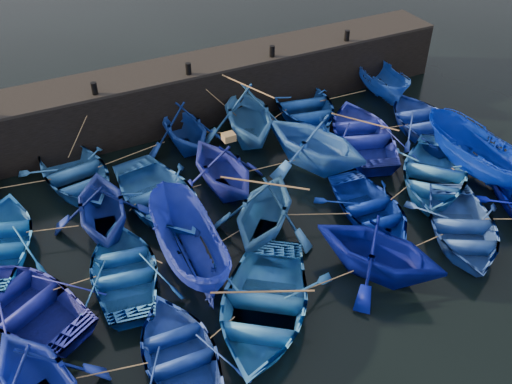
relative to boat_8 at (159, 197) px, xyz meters
name	(u,v)px	position (x,y,z in m)	size (l,w,h in m)	color
ground	(299,261)	(3.22, -4.68, -0.55)	(120.00, 120.00, 0.00)	black
quay_wall	(184,94)	(3.22, 5.82, 0.70)	(26.00, 2.50, 2.50)	black
quay_top	(182,67)	(3.22, 5.82, 2.01)	(26.00, 2.50, 0.12)	black
bollard_1	(94,88)	(-0.78, 4.92, 2.32)	(0.24, 0.24, 0.50)	black
bollard_2	(188,69)	(3.22, 4.92, 2.32)	(0.24, 0.24, 0.50)	black
bollard_3	(272,51)	(7.22, 4.92, 2.32)	(0.24, 0.24, 0.50)	black
bollard_4	(347,36)	(11.22, 4.92, 2.32)	(0.24, 0.24, 0.50)	black
boat_1	(75,174)	(-2.44, 2.90, -0.03)	(3.60, 5.03, 1.04)	blue
boat_2	(184,127)	(2.32, 3.48, 0.50)	(3.41, 3.96, 2.08)	navy
boat_3	(248,114)	(5.02, 2.91, 0.72)	(4.15, 4.81, 2.53)	#2C67B2
boat_4	(303,105)	(8.20, 3.58, 0.02)	(3.90, 5.45, 1.13)	#12419D
boat_5	(381,81)	(12.52, 3.51, 0.29)	(1.62, 4.30, 1.67)	#1843AB
boat_7	(102,206)	(-2.11, -0.28, 0.54)	(3.56, 4.13, 2.17)	navy
boat_8	(159,197)	(0.00, 0.00, 0.00)	(3.77, 5.28, 1.09)	blue
boat_9	(222,167)	(2.56, 0.02, 0.55)	(3.59, 4.17, 2.19)	navy
boat_10	(315,140)	(6.53, -0.13, 0.70)	(4.09, 4.75, 2.50)	blue
boat_11	(363,134)	(9.23, 0.30, 0.01)	(3.82, 5.34, 1.11)	#1C29A7
boat_12	(424,121)	(12.33, 0.04, -0.03)	(3.55, 4.96, 1.03)	#1E3DAD
boat_13	(22,301)	(-5.27, -2.91, -0.03)	(3.58, 5.00, 1.04)	navy
boat_14	(125,269)	(-2.16, -2.94, -0.08)	(3.24, 4.54, 0.94)	#1B59AE
boat_15	(188,245)	(-0.13, -3.30, 0.41)	(1.86, 4.95, 1.91)	#1A2C9E
boat_16	(264,210)	(2.80, -2.97, 0.56)	(3.62, 4.20, 2.21)	#23588E
boat_17	(370,208)	(6.62, -3.91, -0.09)	(3.13, 4.37, 0.91)	navy
boat_18	(434,174)	(9.98, -3.35, 0.00)	(3.77, 5.28, 1.09)	blue
boat_19	(477,157)	(11.76, -3.67, 0.46)	(1.96, 5.20, 2.01)	#001FA2
boat_20	(36,380)	(-5.32, -6.32, 0.50)	(3.43, 3.98, 2.10)	#1227A5
boat_21	(180,353)	(-1.70, -6.70, -0.10)	(3.11, 4.35, 0.90)	navy
boat_22	(262,306)	(1.02, -6.31, 0.02)	(3.93, 5.49, 1.14)	blue
boat_23	(379,249)	(5.14, -6.31, 0.58)	(3.70, 4.30, 2.26)	#000975
boat_24	(462,228)	(8.80, -6.22, -0.05)	(3.43, 4.80, 1.00)	#284F9D
wooden_crate	(229,137)	(2.86, 0.02, 1.78)	(0.45, 0.39, 0.28)	olive
mooring_ropes	(232,161)	(3.19, 0.53, 0.33)	(18.94, 11.77, 2.10)	tan
loose_oars	(288,159)	(4.52, -1.52, 1.23)	(10.47, 11.31, 1.48)	#99724C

